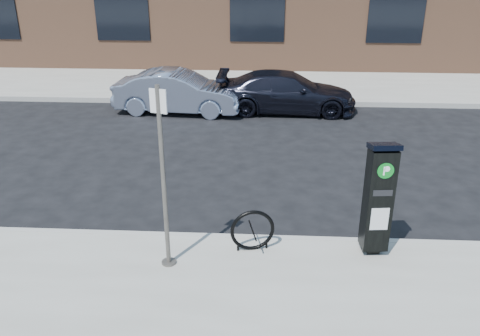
# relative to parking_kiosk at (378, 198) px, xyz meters

# --- Properties ---
(ground) EXTENTS (120.00, 120.00, 0.00)m
(ground) POSITION_rel_parking_kiosk_xyz_m (-2.13, 0.35, -1.09)
(ground) COLOR black
(ground) RESTS_ON ground
(sidewalk_far) EXTENTS (60.00, 12.00, 0.15)m
(sidewalk_far) POSITION_rel_parking_kiosk_xyz_m (-2.13, 14.35, -1.02)
(sidewalk_far) COLOR gray
(sidewalk_far) RESTS_ON ground
(curb_near) EXTENTS (60.00, 0.12, 0.16)m
(curb_near) POSITION_rel_parking_kiosk_xyz_m (-2.13, 0.33, -1.02)
(curb_near) COLOR #9E9B93
(curb_near) RESTS_ON ground
(curb_far) EXTENTS (60.00, 0.12, 0.16)m
(curb_far) POSITION_rel_parking_kiosk_xyz_m (-2.13, 8.37, -1.02)
(curb_far) COLOR #9E9B93
(curb_far) RESTS_ON ground
(parking_kiosk) EXTENTS (0.45, 0.41, 1.84)m
(parking_kiosk) POSITION_rel_parking_kiosk_xyz_m (0.00, 0.00, 0.00)
(parking_kiosk) COLOR black
(parking_kiosk) RESTS_ON sidewalk_near
(sign_pole) EXTENTS (0.24, 0.22, 2.74)m
(sign_pole) POSITION_rel_parking_kiosk_xyz_m (-3.11, -0.50, 0.42)
(sign_pole) COLOR #4A4541
(sign_pole) RESTS_ON sidewalk_near
(bike_rack) EXTENTS (0.69, 0.20, 0.70)m
(bike_rack) POSITION_rel_parking_kiosk_xyz_m (-1.87, -0.05, -0.60)
(bike_rack) COLOR black
(bike_rack) RESTS_ON sidewalk_near
(car_silver) EXTENTS (3.80, 1.58, 1.22)m
(car_silver) POSITION_rel_parking_kiosk_xyz_m (-4.30, 7.50, -0.48)
(car_silver) COLOR #8995AF
(car_silver) RESTS_ON ground
(car_dark) EXTENTS (4.06, 1.70, 1.17)m
(car_dark) POSITION_rel_parking_kiosk_xyz_m (-1.13, 7.75, -0.50)
(car_dark) COLOR black
(car_dark) RESTS_ON ground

